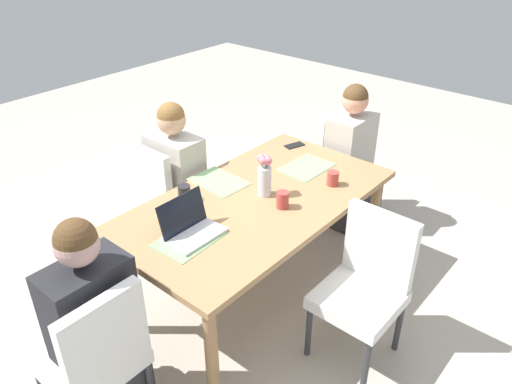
% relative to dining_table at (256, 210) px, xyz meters
% --- Properties ---
extents(ground_plane, '(10.00, 10.00, 0.00)m').
position_rel_dining_table_xyz_m(ground_plane, '(0.00, 0.00, -0.67)').
color(ground_plane, '#B2A899').
extents(dining_table, '(1.81, 0.98, 0.75)m').
position_rel_dining_table_xyz_m(dining_table, '(0.00, 0.00, 0.00)').
color(dining_table, '#9E754C').
rests_on(dining_table, ground_plane).
extents(chair_head_left_left_near, '(0.44, 0.44, 0.90)m').
position_rel_dining_table_xyz_m(chair_head_left_left_near, '(-1.22, -0.10, -0.17)').
color(chair_head_left_left_near, silver).
rests_on(chair_head_left_left_near, ground_plane).
extents(person_head_left_left_near, '(0.40, 0.36, 1.19)m').
position_rel_dining_table_xyz_m(person_head_left_left_near, '(-1.16, -0.02, -0.15)').
color(person_head_left_left_near, '#2D2D33').
rests_on(person_head_left_left_near, ground_plane).
extents(chair_head_right_left_mid, '(0.44, 0.44, 0.90)m').
position_rel_dining_table_xyz_m(chair_head_right_left_mid, '(1.26, 0.08, -0.17)').
color(chair_head_right_left_mid, silver).
rests_on(chair_head_right_left_mid, ground_plane).
extents(person_head_right_left_mid, '(0.40, 0.36, 1.19)m').
position_rel_dining_table_xyz_m(person_head_right_left_mid, '(1.20, 0.00, -0.15)').
color(person_head_right_left_mid, '#2D2D33').
rests_on(person_head_right_left_mid, ground_plane).
extents(chair_near_left_far, '(0.44, 0.44, 0.90)m').
position_rel_dining_table_xyz_m(chair_near_left_far, '(0.06, -0.83, -0.17)').
color(chair_near_left_far, silver).
rests_on(chair_near_left_far, ground_plane).
extents(person_near_left_far, '(0.36, 0.40, 1.19)m').
position_rel_dining_table_xyz_m(person_near_left_far, '(-0.01, -0.77, -0.15)').
color(person_near_left_far, '#2D2D33').
rests_on(person_near_left_far, ground_plane).
extents(chair_far_right_near, '(0.44, 0.44, 0.90)m').
position_rel_dining_table_xyz_m(chair_far_right_near, '(-0.04, 0.78, -0.17)').
color(chair_far_right_near, silver).
rests_on(chair_far_right_near, ground_plane).
extents(flower_vase, '(0.10, 0.09, 0.28)m').
position_rel_dining_table_xyz_m(flower_vase, '(-0.08, 0.00, 0.23)').
color(flower_vase, silver).
rests_on(flower_vase, dining_table).
extents(placemat_head_left_left_near, '(0.37, 0.27, 0.00)m').
position_rel_dining_table_xyz_m(placemat_head_left_left_near, '(-0.55, -0.01, 0.08)').
color(placemat_head_left_left_near, '#7FAD70').
rests_on(placemat_head_left_left_near, dining_table).
extents(placemat_head_right_left_mid, '(0.37, 0.28, 0.00)m').
position_rel_dining_table_xyz_m(placemat_head_right_left_mid, '(0.56, 0.00, 0.08)').
color(placemat_head_right_left_mid, '#7FAD70').
rests_on(placemat_head_right_left_mid, dining_table).
extents(placemat_near_left_far, '(0.28, 0.37, 0.00)m').
position_rel_dining_table_xyz_m(placemat_near_left_far, '(-0.01, -0.33, 0.08)').
color(placemat_near_left_far, '#7FAD70').
rests_on(placemat_near_left_far, dining_table).
extents(laptop_head_right_left_mid, '(0.32, 0.22, 0.21)m').
position_rel_dining_table_xyz_m(laptop_head_right_left_mid, '(0.53, -0.02, 0.13)').
color(laptop_head_right_left_mid, silver).
rests_on(laptop_head_right_left_mid, dining_table).
extents(coffee_mug_near_left, '(0.08, 0.08, 0.09)m').
position_rel_dining_table_xyz_m(coffee_mug_near_left, '(-0.46, 0.26, 0.13)').
color(coffee_mug_near_left, '#AD3D38').
rests_on(coffee_mug_near_left, dining_table).
extents(coffee_mug_near_right, '(0.08, 0.08, 0.11)m').
position_rel_dining_table_xyz_m(coffee_mug_near_right, '(-0.03, 0.18, 0.13)').
color(coffee_mug_near_right, '#AD3D38').
rests_on(coffee_mug_near_right, dining_table).
extents(coffee_mug_centre_left, '(0.08, 0.08, 0.10)m').
position_rel_dining_table_xyz_m(coffee_mug_centre_left, '(0.30, -0.32, 0.13)').
color(coffee_mug_centre_left, '#232328').
rests_on(coffee_mug_centre_left, dining_table).
extents(phone_black, '(0.16, 0.11, 0.01)m').
position_rel_dining_table_xyz_m(phone_black, '(-0.78, -0.28, 0.09)').
color(phone_black, black).
rests_on(phone_black, dining_table).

